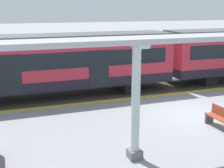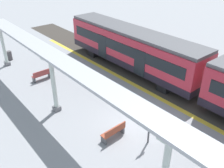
{
  "view_description": "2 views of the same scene",
  "coord_description": "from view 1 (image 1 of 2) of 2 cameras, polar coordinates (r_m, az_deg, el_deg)",
  "views": [
    {
      "loc": [
        11.18,
        -7.89,
        4.9
      ],
      "look_at": [
        -2.07,
        -3.24,
        1.24
      ],
      "focal_mm": 47.22,
      "sensor_mm": 36.0,
      "label": 1
    },
    {
      "loc": [
        8.65,
        8.17,
        9.34
      ],
      "look_at": [
        -0.73,
        -3.04,
        1.11
      ],
      "focal_mm": 39.36,
      "sensor_mm": 36.0,
      "label": 2
    }
  ],
  "objects": [
    {
      "name": "canopy_pillar_second",
      "position": [
        9.46,
        4.61,
        -3.58
      ],
      "size": [
        1.1,
        0.44,
        3.87
      ],
      "color": "slate",
      "rests_on": "ground"
    },
    {
      "name": "train_near_carriage",
      "position": [
        16.64,
        -11.41,
        3.68
      ],
      "size": [
        2.65,
        13.7,
        3.48
      ],
      "color": "#B22638",
      "rests_on": "ground"
    },
    {
      "name": "tactile_edge_strip",
      "position": [
        17.15,
        8.95,
        -2.17
      ],
      "size": [
        0.38,
        33.92,
        0.01
      ],
      "primitive_type": "cube",
      "color": "gold",
      "rests_on": "ground"
    },
    {
      "name": "trackbed",
      "position": [
        18.68,
        6.38,
        -0.69
      ],
      "size": [
        3.2,
        45.92,
        0.01
      ],
      "primitive_type": "cube",
      "color": "#38332D",
      "rests_on": "ground"
    },
    {
      "name": "bench_near_end",
      "position": [
        13.13,
        20.49,
        -6.22
      ],
      "size": [
        1.52,
        0.51,
        0.86
      ],
      "color": "brown",
      "rests_on": "ground"
    },
    {
      "name": "ground_plane",
      "position": [
        14.53,
        14.99,
        -5.63
      ],
      "size": [
        176.0,
        176.0,
        0.0
      ],
      "primitive_type": "plane",
      "color": "gray"
    }
  ]
}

